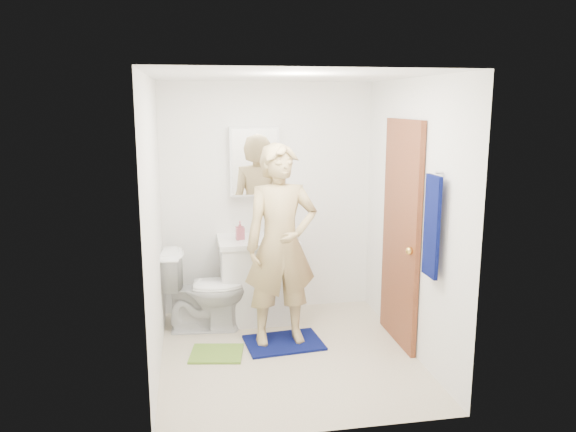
% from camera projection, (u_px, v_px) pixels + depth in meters
% --- Properties ---
extents(floor, '(2.20, 2.40, 0.02)m').
position_uv_depth(floor, '(288.00, 356.00, 4.96)').
color(floor, beige).
rests_on(floor, ground).
extents(ceiling, '(2.20, 2.40, 0.02)m').
position_uv_depth(ceiling, '(288.00, 75.00, 4.48)').
color(ceiling, white).
rests_on(ceiling, ground).
extents(wall_back, '(2.20, 0.02, 2.40)m').
position_uv_depth(wall_back, '(268.00, 199.00, 5.89)').
color(wall_back, white).
rests_on(wall_back, ground).
extents(wall_front, '(2.20, 0.02, 2.40)m').
position_uv_depth(wall_front, '(321.00, 262.00, 3.55)').
color(wall_front, white).
rests_on(wall_front, ground).
extents(wall_left, '(0.02, 2.40, 2.40)m').
position_uv_depth(wall_left, '(153.00, 228.00, 4.53)').
color(wall_left, white).
rests_on(wall_left, ground).
extents(wall_right, '(0.02, 2.40, 2.40)m').
position_uv_depth(wall_right, '(413.00, 218.00, 4.91)').
color(wall_right, white).
rests_on(wall_right, ground).
extents(vanity_cabinet, '(0.75, 0.55, 0.80)m').
position_uv_depth(vanity_cabinet, '(258.00, 281.00, 5.74)').
color(vanity_cabinet, white).
rests_on(vanity_cabinet, floor).
extents(countertop, '(0.79, 0.59, 0.05)m').
position_uv_depth(countertop, '(258.00, 241.00, 5.65)').
color(countertop, white).
rests_on(countertop, vanity_cabinet).
extents(sink_basin, '(0.40, 0.40, 0.03)m').
position_uv_depth(sink_basin, '(258.00, 239.00, 5.65)').
color(sink_basin, white).
rests_on(sink_basin, countertop).
extents(faucet, '(0.03, 0.03, 0.12)m').
position_uv_depth(faucet, '(255.00, 229.00, 5.81)').
color(faucet, silver).
rests_on(faucet, countertop).
extents(medicine_cabinet, '(0.50, 0.12, 0.70)m').
position_uv_depth(medicine_cabinet, '(254.00, 162.00, 5.72)').
color(medicine_cabinet, white).
rests_on(medicine_cabinet, wall_back).
extents(mirror_panel, '(0.46, 0.01, 0.66)m').
position_uv_depth(mirror_panel, '(255.00, 162.00, 5.66)').
color(mirror_panel, white).
rests_on(mirror_panel, wall_back).
extents(door, '(0.05, 0.80, 2.05)m').
position_uv_depth(door, '(401.00, 234.00, 5.08)').
color(door, brown).
rests_on(door, ground).
extents(door_knob, '(0.07, 0.07, 0.07)m').
position_uv_depth(door_knob, '(410.00, 251.00, 4.78)').
color(door_knob, gold).
rests_on(door_knob, door).
extents(towel, '(0.03, 0.24, 0.80)m').
position_uv_depth(towel, '(432.00, 227.00, 4.34)').
color(towel, '#081050').
rests_on(towel, wall_right).
extents(towel_hook, '(0.06, 0.02, 0.02)m').
position_uv_depth(towel_hook, '(440.00, 172.00, 4.26)').
color(towel_hook, silver).
rests_on(towel_hook, wall_right).
extents(toilet, '(0.82, 0.52, 0.80)m').
position_uv_depth(toilet, '(204.00, 290.00, 5.46)').
color(toilet, white).
rests_on(toilet, floor).
extents(bath_mat, '(0.74, 0.56, 0.02)m').
position_uv_depth(bath_mat, '(284.00, 343.00, 5.19)').
color(bath_mat, '#081050').
rests_on(bath_mat, floor).
extents(green_rug, '(0.51, 0.45, 0.02)m').
position_uv_depth(green_rug, '(217.00, 354.00, 4.96)').
color(green_rug, olive).
rests_on(green_rug, floor).
extents(soap_dispenser, '(0.09, 0.09, 0.19)m').
position_uv_depth(soap_dispenser, '(240.00, 230.00, 5.58)').
color(soap_dispenser, '#AE5160').
rests_on(soap_dispenser, countertop).
extents(toothbrush_cup, '(0.11, 0.11, 0.09)m').
position_uv_depth(toothbrush_cup, '(286.00, 231.00, 5.76)').
color(toothbrush_cup, '#814599').
rests_on(toothbrush_cup, countertop).
extents(man, '(0.69, 0.48, 1.82)m').
position_uv_depth(man, '(281.00, 245.00, 5.04)').
color(man, tan).
rests_on(man, bath_mat).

